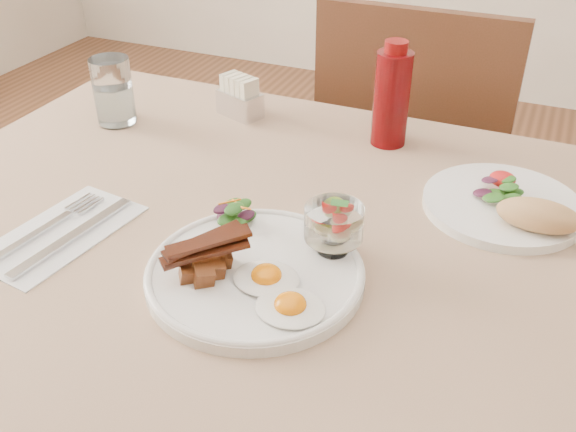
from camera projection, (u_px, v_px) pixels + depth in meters
name	position (u px, v px, depth m)	size (l,w,h in m)	color
table	(315.00, 283.00, 0.96)	(1.33, 0.88, 0.75)	#512A19
chair_far	(413.00, 167.00, 1.54)	(0.42, 0.42, 0.93)	#512A19
main_plate	(255.00, 274.00, 0.82)	(0.28, 0.28, 0.02)	white
fried_eggs	(278.00, 291.00, 0.77)	(0.14, 0.11, 0.02)	white
bacon_potato_pile	(206.00, 257.00, 0.80)	(0.10, 0.10, 0.05)	brown
side_salad	(235.00, 214.00, 0.89)	(0.06, 0.06, 0.03)	#1F4813
fruit_cup	(334.00, 223.00, 0.82)	(0.08, 0.08, 0.08)	white
second_plate	(511.00, 206.00, 0.94)	(0.24, 0.24, 0.06)	white
ketchup_bottle	(392.00, 97.00, 1.10)	(0.07, 0.07, 0.18)	#4F0406
hot_sauce_bottle	(393.00, 111.00, 1.11)	(0.05, 0.05, 0.13)	#4F0406
sugar_caddy	(240.00, 99.00, 1.23)	(0.10, 0.08, 0.08)	silver
water_glass	(114.00, 95.00, 1.19)	(0.07, 0.07, 0.12)	white
napkin_cutlery	(61.00, 233.00, 0.91)	(0.16, 0.24, 0.01)	silver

